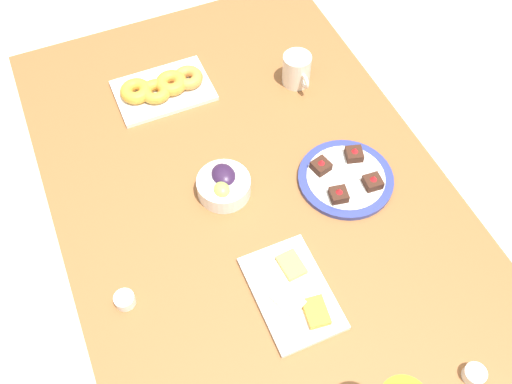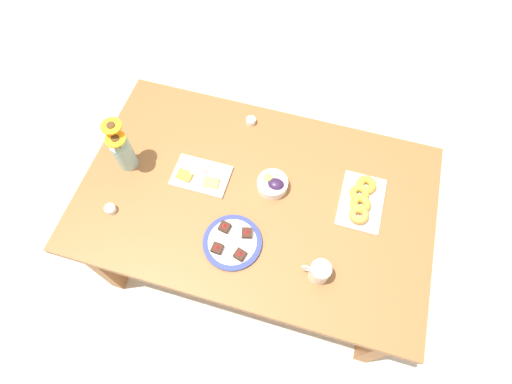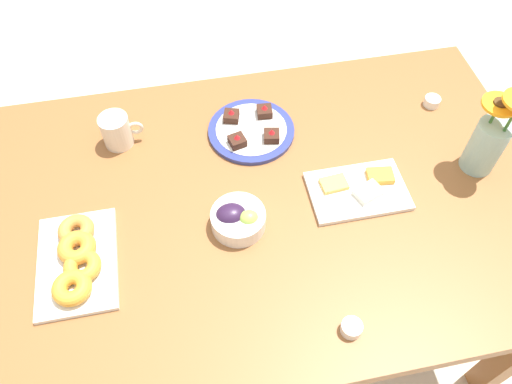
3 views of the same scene
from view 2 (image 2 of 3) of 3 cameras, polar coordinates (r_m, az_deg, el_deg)
ground_plane at (r=2.50m, az=-0.00°, el=-8.23°), size 6.00×6.00×0.00m
dining_table at (r=1.89m, az=-0.00°, el=-1.74°), size 1.60×1.00×0.74m
coffee_mug at (r=1.65m, az=9.04°, el=-11.19°), size 0.12×0.08×0.10m
grape_bowl at (r=1.81m, az=2.41°, el=1.14°), size 0.14×0.14×0.07m
cheese_platter at (r=1.87m, az=-7.98°, el=2.33°), size 0.26×0.17×0.03m
croissant_platter at (r=1.84m, az=14.81°, el=-1.13°), size 0.19×0.28×0.05m
jam_cup_honey at (r=2.02m, az=-0.73°, el=10.14°), size 0.05×0.05×0.03m
jam_cup_berry at (r=1.88m, az=-20.10°, el=-2.29°), size 0.05×0.05×0.03m
dessert_plate at (r=1.72m, az=-3.40°, el=-7.15°), size 0.25×0.25×0.05m
flower_vase at (r=1.92m, az=-18.43°, el=5.49°), size 0.11×0.12×0.27m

